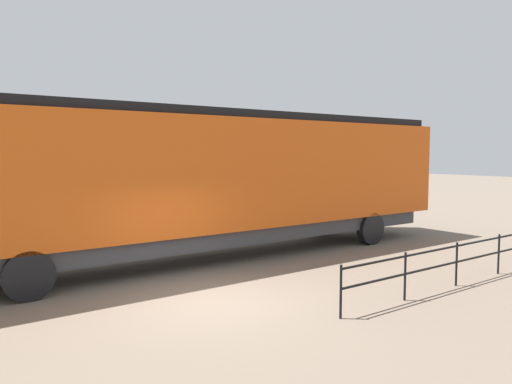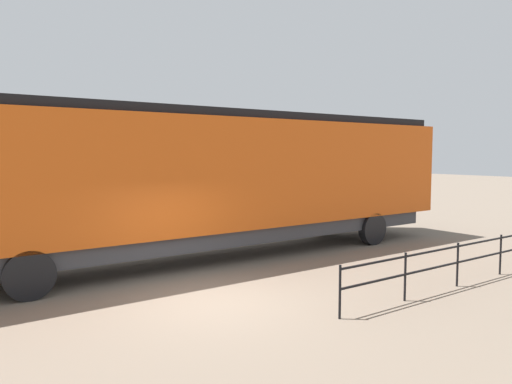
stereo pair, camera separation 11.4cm
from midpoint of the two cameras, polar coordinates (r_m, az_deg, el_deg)
The scene contains 3 objects.
ground_plane at distance 10.70m, azimuth -5.58°, elevation -12.68°, with size 120.00×120.00×0.00m, color #756656.
locomotive at distance 14.90m, azimuth -3.03°, elevation 1.80°, with size 2.83×17.19×4.40m.
platform_fence at distance 12.62m, azimuth 22.21°, elevation -7.11°, with size 0.05×7.90×1.05m.
Camera 1 is at (8.78, -5.23, 3.18)m, focal length 34.15 mm.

